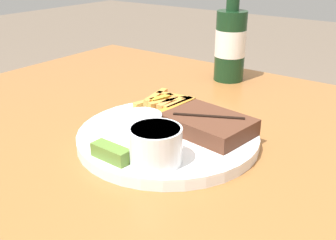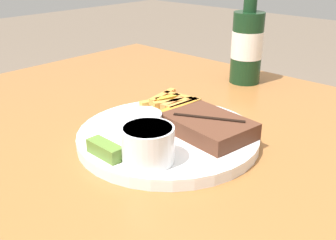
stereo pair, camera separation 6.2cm
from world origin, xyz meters
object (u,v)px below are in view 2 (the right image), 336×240
Objects in this scene: coleslaw_cup at (148,142)px; pickle_spear at (105,150)px; steak_portion at (208,126)px; fork_utensil at (154,113)px; dipping_sauce_cup at (142,121)px; beer_bottle at (247,43)px; dinner_plate at (168,137)px.

coleslaw_cup reaches higher than pickle_spear.
steak_portion is 0.12m from fork_utensil.
coleslaw_cup is 0.59× the size of fork_utensil.
dipping_sauce_cup is 0.52× the size of fork_utensil.
dipping_sauce_cup is at bearing -82.63° from beer_bottle.
dipping_sauce_cup is (-0.03, -0.03, 0.03)m from dinner_plate.
dipping_sauce_cup is 1.05× the size of pickle_spear.
dipping_sauce_cup is 0.25× the size of beer_bottle.
coleslaw_cup is 1.14× the size of dipping_sauce_cup.
beer_bottle is at bearing 97.37° from dipping_sauce_cup.
pickle_spear is (-0.06, -0.16, -0.00)m from steak_portion.
fork_utensil is at bearing 151.50° from dinner_plate.
fork_utensil is (-0.06, 0.16, -0.01)m from pickle_spear.
steak_portion is 1.99× the size of coleslaw_cup.
dipping_sauce_cup is at bearing 102.95° from pickle_spear.
fork_utensil is 0.32m from beer_bottle.
dipping_sauce_cup reaches higher than steak_portion.
coleslaw_cup is 0.10m from dipping_sauce_cup.
dipping_sauce_cup is 0.09m from pickle_spear.
fork_utensil is 0.48× the size of beer_bottle.
steak_portion is 1.17× the size of fork_utensil.
dinner_plate is 2.34× the size of fork_utensil.
beer_bottle reaches higher than coleslaw_cup.
pickle_spear is at bearing -77.05° from dipping_sauce_cup.
fork_utensil is at bearing -179.45° from steak_portion.
dipping_sauce_cup reaches higher than pickle_spear.
steak_portion is at bearing -67.16° from beer_bottle.
beer_bottle is (-0.01, 0.31, 0.07)m from fork_utensil.
dinner_plate is 0.12m from pickle_spear.
pickle_spear is at bearing -94.80° from dinner_plate.
beer_bottle is at bearing 120.95° from fork_utensil.
coleslaw_cup is 0.28× the size of beer_bottle.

